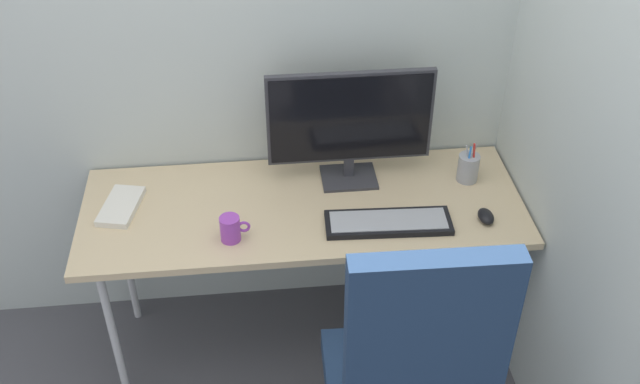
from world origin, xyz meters
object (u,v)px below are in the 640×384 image
keyboard (388,222)px  notebook (121,206)px  monitor (350,122)px  office_chair (411,379)px  coffee_mug (231,229)px  pen_holder (468,167)px  mouse (486,216)px

keyboard → notebook: size_ratio=2.01×
monitor → keyboard: monitor is taller
keyboard → office_chair: bearing=-92.4°
monitor → office_chair: bearing=-84.9°
office_chair → notebook: bearing=140.3°
coffee_mug → keyboard: bearing=1.9°
office_chair → pen_holder: 0.92m
office_chair → coffee_mug: bearing=133.4°
pen_holder → mouse: bearing=-89.3°
office_chair → pen_holder: (0.37, 0.82, 0.18)m
monitor → mouse: bearing=-34.4°
notebook → coffee_mug: (0.40, -0.21, 0.04)m
mouse → notebook: mouse is taller
office_chair → monitor: bearing=95.1°
mouse → monitor: bearing=143.2°
office_chair → keyboard: (0.02, 0.58, 0.14)m
monitor → mouse: size_ratio=7.08×
office_chair → keyboard: size_ratio=2.68×
office_chair → pen_holder: bearing=65.6°
office_chair → pen_holder: size_ratio=7.20×
monitor → keyboard: 0.40m
office_chair → notebook: size_ratio=5.39×
monitor → notebook: size_ratio=2.72×
keyboard → pen_holder: 0.43m
monitor → coffee_mug: 0.59m
keyboard → notebook: (-0.96, 0.19, 0.00)m
office_chair → monitor: (-0.08, 0.88, 0.38)m
office_chair → mouse: bearing=56.7°
keyboard → pen_holder: (0.35, 0.24, 0.04)m
office_chair → mouse: office_chair is taller
monitor → pen_holder: 0.50m
office_chair → notebook: 1.22m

